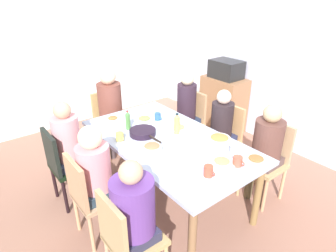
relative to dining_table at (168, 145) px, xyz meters
name	(u,v)px	position (x,y,z in m)	size (l,w,h in m)	color
ground_plane	(168,197)	(0.00, 0.00, -0.70)	(6.39, 6.39, 0.00)	#966653
wall_back	(289,60)	(0.00, 2.14, 0.60)	(5.56, 0.12, 2.60)	silver
wall_left	(65,49)	(-2.72, 0.00, 0.60)	(0.12, 4.41, 2.60)	silver
dining_table	(168,145)	(0.00, 0.00, 0.00)	(1.94, 1.07, 0.77)	#AFBDDA
chair_0	(225,136)	(0.00, 0.92, -0.18)	(0.40, 0.40, 0.90)	tan
person_0	(221,127)	(0.00, 0.82, -0.03)	(0.30, 0.30, 1.14)	navy
chair_1	(109,120)	(-1.35, 0.00, -0.18)	(0.40, 0.40, 0.90)	tan
person_1	(111,105)	(-1.26, 0.00, 0.06)	(0.32, 0.32, 1.26)	#3E3D3A
chair_2	(190,119)	(-0.65, 0.92, -0.18)	(0.40, 0.40, 0.90)	tan
person_2	(186,108)	(-0.65, 0.82, 0.01)	(0.30, 0.30, 1.21)	#31324C
chair_3	(126,238)	(0.65, -0.92, -0.18)	(0.40, 0.40, 0.90)	tan
person_3	(135,213)	(0.65, -0.83, 0.00)	(0.32, 0.32, 1.16)	#272A43
chair_4	(269,157)	(0.65, 0.92, -0.18)	(0.40, 0.40, 0.90)	tan
person_4	(267,145)	(0.65, 0.82, 0.00)	(0.31, 0.31, 1.15)	brown
chair_5	(63,163)	(-0.65, -0.92, -0.18)	(0.40, 0.40, 0.90)	black
person_5	(69,145)	(-0.65, -0.82, 0.01)	(0.30, 0.30, 1.19)	#343248
chair_6	(89,194)	(0.00, -0.92, -0.18)	(0.40, 0.40, 0.90)	tan
person_6	(96,173)	(0.00, -0.82, 0.01)	(0.30, 0.30, 1.17)	navy
plate_0	(222,162)	(0.66, 0.10, 0.09)	(0.25, 0.25, 0.04)	silver
plate_1	(256,159)	(0.83, 0.37, 0.09)	(0.25, 0.25, 0.04)	silver
plate_2	(144,119)	(-0.54, 0.07, 0.09)	(0.25, 0.25, 0.04)	silver
plate_3	(113,119)	(-0.79, -0.22, 0.09)	(0.20, 0.20, 0.04)	silver
plate_4	(179,128)	(-0.11, 0.25, 0.09)	(0.22, 0.22, 0.04)	white
bowl_0	(152,149)	(0.15, -0.31, 0.13)	(0.18, 0.18, 0.11)	beige
bowl_1	(219,140)	(0.40, 0.35, 0.12)	(0.23, 0.23, 0.09)	beige
serving_pan	(143,132)	(-0.24, -0.16, 0.11)	(0.46, 0.28, 0.06)	black
cup_0	(120,137)	(-0.28, -0.41, 0.12)	(0.12, 0.08, 0.09)	#E8C34E
cup_1	(209,171)	(0.72, -0.14, 0.13)	(0.12, 0.08, 0.10)	#D24A33
cup_2	(158,117)	(-0.45, 0.20, 0.12)	(0.11, 0.07, 0.08)	#2B5695
cup_3	(238,161)	(0.78, 0.18, 0.12)	(0.12, 0.08, 0.09)	#D14F3B
cup_4	(235,151)	(0.64, 0.30, 0.12)	(0.12, 0.08, 0.09)	white
bottle_0	(128,121)	(-0.46, -0.21, 0.18)	(0.05, 0.05, 0.22)	#4C823E
bottle_1	(177,124)	(-0.04, 0.16, 0.19)	(0.06, 0.06, 0.23)	tan
side_cabinet	(223,104)	(-0.85, 1.84, -0.25)	(0.70, 0.44, 0.90)	#906241
microwave	(226,69)	(-0.85, 1.84, 0.34)	(0.48, 0.36, 0.28)	black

